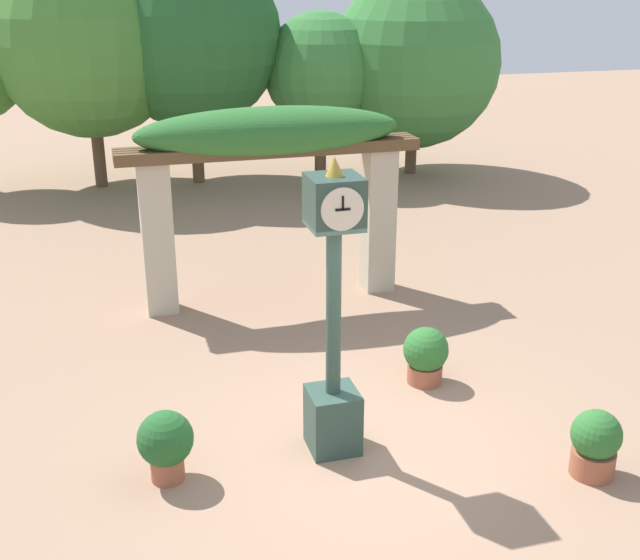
# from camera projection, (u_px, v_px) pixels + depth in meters

# --- Properties ---
(ground_plane) EXTENTS (60.00, 60.00, 0.00)m
(ground_plane) POSITION_uv_depth(u_px,v_px,m) (362.00, 447.00, 8.55)
(ground_plane) COLOR #9E7A60
(pedestal_clock) EXTENTS (0.51, 0.55, 3.14)m
(pedestal_clock) POSITION_uv_depth(u_px,v_px,m) (333.00, 327.00, 8.05)
(pedestal_clock) COLOR #2D473D
(pedestal_clock) RESTS_ON ground
(pergola) EXTENTS (4.44, 1.05, 2.96)m
(pergola) POSITION_uv_depth(u_px,v_px,m) (270.00, 155.00, 11.64)
(pergola) COLOR #BCB299
(pergola) RESTS_ON ground
(potted_plant_near_left) EXTENTS (0.56, 0.56, 0.74)m
(potted_plant_near_left) POSITION_uv_depth(u_px,v_px,m) (166.00, 443.00, 7.87)
(potted_plant_near_left) COLOR #9E563D
(potted_plant_near_left) RESTS_ON ground
(potted_plant_near_right) EXTENTS (0.56, 0.56, 0.72)m
(potted_plant_near_right) POSITION_uv_depth(u_px,v_px,m) (426.00, 354.00, 9.78)
(potted_plant_near_right) COLOR #9E563D
(potted_plant_near_right) RESTS_ON ground
(potted_plant_far_left) EXTENTS (0.50, 0.50, 0.71)m
(potted_plant_far_left) POSITION_uv_depth(u_px,v_px,m) (595.00, 443.00, 7.97)
(potted_plant_far_left) COLOR #9E563D
(potted_plant_far_left) RESTS_ON ground
(tree_line) EXTENTS (13.52, 4.92, 5.45)m
(tree_line) POSITION_uv_depth(u_px,v_px,m) (219.00, 50.00, 18.40)
(tree_line) COLOR brown
(tree_line) RESTS_ON ground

